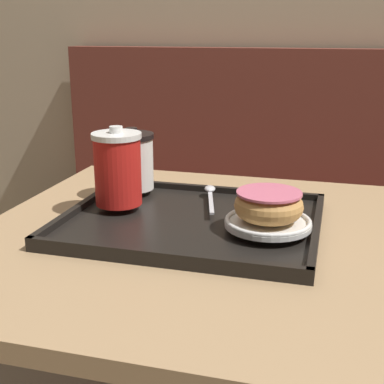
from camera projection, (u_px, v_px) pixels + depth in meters
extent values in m
cube|color=brown|center=(245.00, 280.00, 1.86)|extent=(1.39, 0.44, 0.45)
cube|color=brown|center=(258.00, 129.00, 1.88)|extent=(1.39, 0.08, 0.55)
cube|color=tan|center=(195.00, 240.00, 0.93)|extent=(0.76, 0.77, 0.03)
cube|color=black|center=(192.00, 223.00, 0.96)|extent=(0.45, 0.36, 0.01)
cube|color=black|center=(161.00, 255.00, 0.79)|extent=(0.45, 0.01, 0.01)
cube|color=black|center=(214.00, 189.00, 1.12)|extent=(0.45, 0.01, 0.01)
cube|color=black|center=(81.00, 206.00, 1.01)|extent=(0.01, 0.36, 0.01)
cube|color=black|center=(317.00, 228.00, 0.90)|extent=(0.01, 0.36, 0.01)
cylinder|color=red|center=(118.00, 171.00, 0.99)|extent=(0.09, 0.09, 0.12)
cylinder|color=white|center=(116.00, 136.00, 0.97)|extent=(0.09, 0.09, 0.01)
cylinder|color=white|center=(116.00, 130.00, 0.97)|extent=(0.02, 0.02, 0.01)
cylinder|color=white|center=(133.00, 164.00, 1.09)|extent=(0.08, 0.08, 0.10)
cylinder|color=black|center=(132.00, 136.00, 1.07)|extent=(0.09, 0.09, 0.01)
cylinder|color=black|center=(131.00, 131.00, 1.07)|extent=(0.02, 0.02, 0.01)
cylinder|color=white|center=(268.00, 224.00, 0.89)|extent=(0.15, 0.15, 0.01)
torus|color=white|center=(268.00, 221.00, 0.89)|extent=(0.14, 0.14, 0.01)
torus|color=tan|center=(269.00, 206.00, 0.88)|extent=(0.11, 0.11, 0.04)
cylinder|color=#DB6684|center=(269.00, 193.00, 0.87)|extent=(0.11, 0.11, 0.00)
ellipsoid|color=silver|center=(210.00, 189.00, 1.08)|extent=(0.03, 0.04, 0.01)
cube|color=silver|center=(211.00, 203.00, 1.00)|extent=(0.04, 0.12, 0.00)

